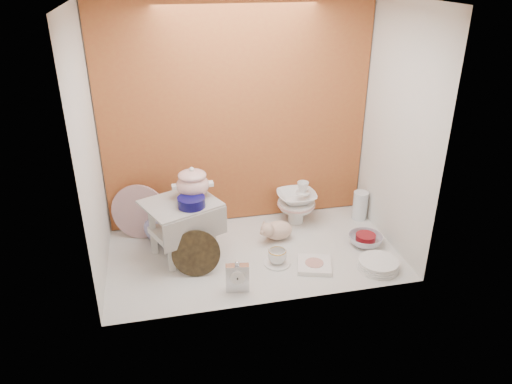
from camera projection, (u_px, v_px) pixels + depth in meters
ground at (254, 253)px, 3.08m from camera, size 1.80×1.80×0.00m
niche_shell at (247, 102)px, 2.84m from camera, size 1.86×1.03×1.53m
step_stool at (182, 229)px, 3.00m from camera, size 0.53×0.50×0.36m
soup_tureen at (192, 182)px, 2.94m from camera, size 0.24×0.24×0.20m
cobalt_bowl at (191, 202)px, 2.86m from camera, size 0.20×0.20×0.06m
floral_platter at (139, 212)px, 3.19m from camera, size 0.37×0.17×0.37m
blue_white_vase at (161, 223)px, 3.19m from camera, size 0.30×0.30×0.24m
lacquer_tray at (196, 253)px, 2.82m from camera, size 0.29×0.10×0.28m
mantel_clock at (237, 276)px, 2.69m from camera, size 0.14×0.06×0.19m
plush_pig at (278, 230)px, 3.20m from camera, size 0.24×0.17×0.14m
teacup_saucer at (277, 263)px, 2.97m from camera, size 0.17×0.17×0.01m
gold_rim_teacup at (277, 256)px, 2.95m from camera, size 0.13×0.13×0.09m
lattice_dish at (314, 265)px, 2.94m from camera, size 0.25×0.25×0.03m
dinner_plate_stack at (378, 264)px, 2.91m from camera, size 0.32×0.32×0.06m
crystal_bowl at (365, 240)px, 3.16m from camera, size 0.27×0.27×0.07m
clear_glass_vase at (360, 206)px, 3.45m from camera, size 0.12×0.12×0.21m
porcelain_tower at (296, 202)px, 3.38m from camera, size 0.34×0.34×0.31m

